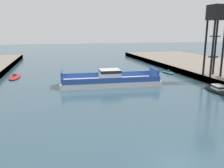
{
  "coord_description": "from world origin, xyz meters",
  "views": [
    {
      "loc": [
        -10.0,
        -16.93,
        11.46
      ],
      "look_at": [
        0.0,
        23.6,
        2.0
      ],
      "focal_mm": 37.85,
      "sensor_mm": 36.0,
      "label": 1
    }
  ],
  "objects_px": {
    "moored_boat_near_left": "(15,77)",
    "moored_boat_mid_right": "(168,72)",
    "chain_ferry": "(110,80)",
    "crane_tower": "(217,20)",
    "moored_boat_near_right": "(217,89)"
  },
  "relations": [
    {
      "from": "chain_ferry",
      "to": "moored_boat_near_left",
      "type": "bearing_deg",
      "value": 147.65
    },
    {
      "from": "moored_boat_near_left",
      "to": "crane_tower",
      "type": "distance_m",
      "value": 49.02
    },
    {
      "from": "chain_ferry",
      "to": "moored_boat_mid_right",
      "type": "bearing_deg",
      "value": 27.53
    },
    {
      "from": "moored_boat_near_left",
      "to": "moored_boat_near_right",
      "type": "relative_size",
      "value": 1.05
    },
    {
      "from": "chain_ferry",
      "to": "crane_tower",
      "type": "bearing_deg",
      "value": -6.55
    },
    {
      "from": "chain_ferry",
      "to": "moored_boat_mid_right",
      "type": "relative_size",
      "value": 4.03
    },
    {
      "from": "moored_boat_mid_right",
      "to": "crane_tower",
      "type": "relative_size",
      "value": 0.34
    },
    {
      "from": "moored_boat_mid_right",
      "to": "moored_boat_near_right",
      "type": "bearing_deg",
      "value": -90.7
    },
    {
      "from": "moored_boat_near_left",
      "to": "moored_boat_mid_right",
      "type": "relative_size",
      "value": 1.51
    },
    {
      "from": "moored_boat_mid_right",
      "to": "crane_tower",
      "type": "xyz_separation_m",
      "value": [
        4.27,
        -12.48,
        13.4
      ]
    },
    {
      "from": "moored_boat_mid_right",
      "to": "moored_boat_near_left",
      "type": "bearing_deg",
      "value": 174.88
    },
    {
      "from": "moored_boat_near_left",
      "to": "moored_boat_mid_right",
      "type": "xyz_separation_m",
      "value": [
        40.05,
        -3.59,
        0.02
      ]
    },
    {
      "from": "moored_boat_near_left",
      "to": "crane_tower",
      "type": "relative_size",
      "value": 0.52
    },
    {
      "from": "chain_ferry",
      "to": "crane_tower",
      "type": "distance_m",
      "value": 26.48
    },
    {
      "from": "chain_ferry",
      "to": "moored_boat_near_left",
      "type": "xyz_separation_m",
      "value": [
        -21.19,
        13.42,
        -0.8
      ]
    }
  ]
}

